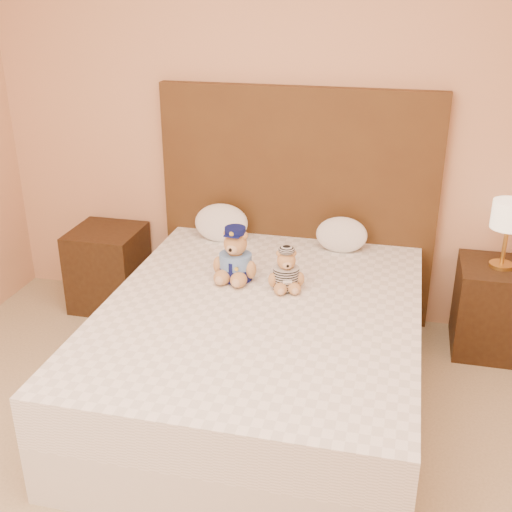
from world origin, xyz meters
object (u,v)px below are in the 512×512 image
at_px(lamp, 509,218).
at_px(teddy_police, 236,254).
at_px(nightstand_right, 494,308).
at_px(pillow_left, 221,221).
at_px(nightstand_left, 109,268).
at_px(bed, 261,352).
at_px(teddy_prisoner, 286,269).
at_px(pillow_right, 342,233).

distance_m(lamp, teddy_police, 1.55).
relative_size(nightstand_right, pillow_left, 1.58).
distance_m(nightstand_right, pillow_left, 1.75).
height_order(teddy_police, pillow_left, teddy_police).
bearing_deg(nightstand_right, nightstand_left, 180.00).
bearing_deg(bed, lamp, 32.62).
distance_m(lamp, teddy_prisoner, 1.31).
distance_m(teddy_police, pillow_right, 0.76).
height_order(nightstand_right, lamp, lamp).
bearing_deg(pillow_left, pillow_right, 0.00).
height_order(nightstand_left, teddy_prisoner, teddy_prisoner).
height_order(nightstand_left, teddy_police, teddy_police).
xyz_separation_m(teddy_prisoner, pillow_right, (0.23, 0.60, -0.00)).
distance_m(teddy_police, teddy_prisoner, 0.30).
relative_size(nightstand_right, lamp, 1.38).
relative_size(pillow_left, pillow_right, 1.11).
height_order(bed, pillow_right, pillow_right).
distance_m(nightstand_right, teddy_police, 1.61).
bearing_deg(bed, pillow_left, 118.53).
xyz_separation_m(teddy_prisoner, pillow_left, (-0.54, 0.60, 0.01)).
bearing_deg(lamp, bed, -147.38).
bearing_deg(bed, teddy_police, 126.72).
bearing_deg(teddy_prisoner, lamp, 8.43).
bearing_deg(nightstand_right, bed, -147.38).
xyz_separation_m(teddy_police, pillow_left, (-0.24, 0.55, -0.03)).
bearing_deg(teddy_police, pillow_left, 119.06).
height_order(teddy_police, teddy_prisoner, teddy_police).
bearing_deg(nightstand_right, pillow_left, 178.99).
bearing_deg(bed, teddy_prisoner, 69.11).
bearing_deg(bed, nightstand_right, 32.62).
relative_size(nightstand_left, pillow_left, 1.58).
bearing_deg(teddy_prisoner, nightstand_right, 8.43).
height_order(nightstand_right, teddy_prisoner, teddy_prisoner).
relative_size(lamp, pillow_left, 1.15).
relative_size(nightstand_left, nightstand_right, 1.00).
distance_m(nightstand_right, pillow_right, 1.01).
bearing_deg(teddy_police, lamp, 24.93).
distance_m(bed, teddy_prisoner, 0.46).
bearing_deg(pillow_left, bed, -61.47).
bearing_deg(pillow_left, nightstand_right, -1.01).
relative_size(bed, pillow_left, 5.74).
xyz_separation_m(bed, nightstand_left, (-1.25, 0.80, -0.00)).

